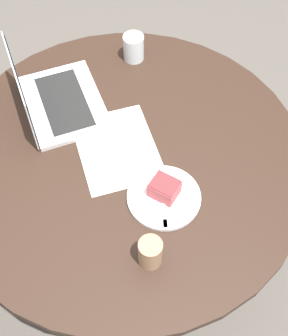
{
  "coord_description": "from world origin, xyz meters",
  "views": [
    {
      "loc": [
        -0.8,
        0.34,
        1.94
      ],
      "look_at": [
        -0.1,
        -0.02,
        0.77
      ],
      "focal_mm": 50.0,
      "sensor_mm": 36.0,
      "label": 1
    }
  ],
  "objects": [
    {
      "name": "plate",
      "position": [
        -0.2,
        -0.03,
        0.74
      ],
      "size": [
        0.22,
        0.22,
        0.01
      ],
      "color": "silver",
      "rests_on": "dining_table"
    },
    {
      "name": "cake_slice",
      "position": [
        -0.19,
        -0.04,
        0.77
      ],
      "size": [
        0.1,
        0.1,
        0.06
      ],
      "rotation": [
        0.0,
        0.0,
        0.55
      ],
      "color": "#B74C51",
      "rests_on": "plate"
    },
    {
      "name": "paper_document",
      "position": [
        0.03,
        0.01,
        0.73
      ],
      "size": [
        0.35,
        0.29,
        0.0
      ],
      "rotation": [
        0.0,
        0.0,
        -0.17
      ],
      "color": "white",
      "rests_on": "dining_table"
    },
    {
      "name": "fork",
      "position": [
        -0.23,
        -0.01,
        0.75
      ],
      "size": [
        0.16,
        0.09,
        0.0
      ],
      "rotation": [
        0.0,
        0.0,
        9.0
      ],
      "color": "silver",
      "rests_on": "plate"
    },
    {
      "name": "dining_table",
      "position": [
        0.0,
        0.0,
        0.58
      ],
      "size": [
        1.15,
        1.15,
        0.73
      ],
      "color": "black",
      "rests_on": "ground_plane"
    },
    {
      "name": "ground_plane",
      "position": [
        0.0,
        0.0,
        0.0
      ],
      "size": [
        12.0,
        12.0,
        0.0
      ],
      "primitive_type": "plane",
      "color": "#4C4742"
    },
    {
      "name": "laptop",
      "position": [
        0.28,
        0.13,
        0.77
      ],
      "size": [
        0.36,
        0.29,
        0.22
      ],
      "rotation": [
        0.0,
        0.0,
        3.03
      ],
      "color": "silver",
      "rests_on": "dining_table"
    },
    {
      "name": "water_glass",
      "position": [
        0.38,
        -0.22,
        0.78
      ],
      "size": [
        0.08,
        0.08,
        0.1
      ],
      "color": "silver",
      "rests_on": "dining_table"
    },
    {
      "name": "coffee_glass",
      "position": [
        -0.35,
        0.1,
        0.78
      ],
      "size": [
        0.07,
        0.07,
        0.1
      ],
      "color": "#997556",
      "rests_on": "dining_table"
    }
  ]
}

